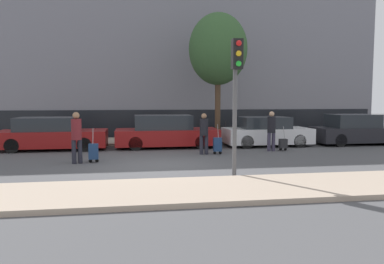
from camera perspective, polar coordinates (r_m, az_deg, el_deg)
The scene contains 17 objects.
ground_plane at distance 12.48m, azimuth -4.97°, elevation -5.15°, with size 80.00×80.00×0.00m, color #4C4C4F.
sidewalk_near at distance 8.82m, azimuth -3.18°, elevation -9.02°, with size 28.00×2.50×0.12m.
sidewalk_far at distance 19.40m, azimuth -6.46°, elevation -1.36°, with size 28.00×3.00×0.12m.
building_facade at distance 23.02m, azimuth -7.02°, elevation 13.76°, with size 28.00×2.61×11.47m.
parked_car_0 at distance 17.42m, azimuth -20.64°, elevation -0.37°, with size 4.63×1.89×1.42m.
parked_car_1 at distance 17.10m, azimuth -4.00°, elevation -0.07°, with size 4.63×1.90×1.48m.
parked_car_2 at distance 18.02m, azimuth 11.23°, elevation -0.03°, with size 4.01×1.87×1.38m.
parked_car_3 at distance 19.91m, azimuth 23.50°, elevation 0.22°, with size 4.02×1.77×1.47m.
pedestrian_left at distance 13.33m, azimuth -17.19°, elevation -0.34°, with size 0.34×0.34×1.77m.
trolley_left at distance 13.45m, azimuth -14.78°, elevation -2.90°, with size 0.34×0.29×1.20m.
pedestrian_center at distance 14.88m, azimuth 1.83°, elevation 0.12°, with size 0.35×0.34×1.64m.
trolley_center at distance 15.02m, azimuth 3.91°, elevation -1.91°, with size 0.34×0.29×1.21m.
pedestrian_right at distance 16.20m, azimuth 12.01°, elevation 0.51°, with size 0.35×0.34×1.69m.
trolley_right at distance 16.49m, azimuth 13.71°, elevation -1.71°, with size 0.34×0.29×1.05m.
traffic_light at distance 10.30m, azimuth 6.75°, elevation 7.83°, with size 0.28×0.47×3.80m.
parked_bicycle at distance 19.84m, azimuth 5.65°, elevation 0.05°, with size 1.77×0.06×0.96m.
bare_tree_near_crossing at distance 19.06m, azimuth 3.99°, elevation 12.43°, with size 2.91×2.91×6.35m.
Camera 1 is at (-0.87, -12.26, 2.19)m, focal length 35.00 mm.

